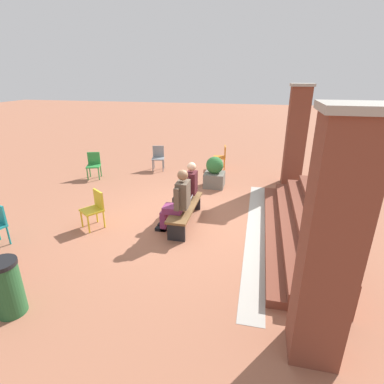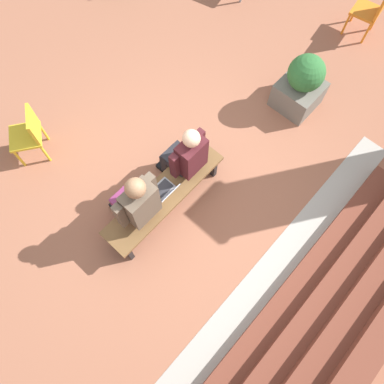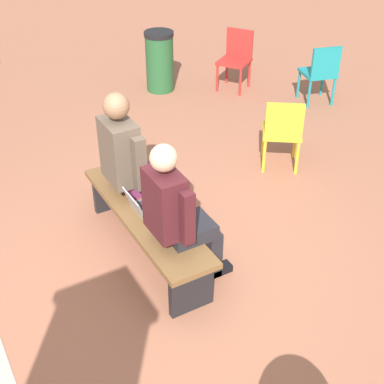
{
  "view_description": "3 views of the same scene",
  "coord_description": "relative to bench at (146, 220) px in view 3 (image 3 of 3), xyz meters",
  "views": [
    {
      "loc": [
        6.36,
        1.34,
        3.23
      ],
      "look_at": [
        0.34,
        -0.0,
        0.79
      ],
      "focal_mm": 28.0,
      "sensor_mm": 36.0,
      "label": 1
    },
    {
      "loc": [
        1.46,
        1.34,
        4.75
      ],
      "look_at": [
        0.16,
        0.16,
        0.67
      ],
      "focal_mm": 35.0,
      "sensor_mm": 36.0,
      "label": 2
    },
    {
      "loc": [
        -3.1,
        1.34,
        3.15
      ],
      "look_at": [
        0.08,
        -0.47,
        0.7
      ],
      "focal_mm": 50.0,
      "sensor_mm": 36.0,
      "label": 3
    }
  ],
  "objects": [
    {
      "name": "person_student",
      "position": [
        -0.47,
        -0.07,
        0.36
      ],
      "size": [
        0.54,
        0.68,
        1.33
      ],
      "color": "#232328",
      "rests_on": "ground"
    },
    {
      "name": "plastic_chair_foreground",
      "position": [
        1.72,
        -3.46,
        0.13
      ],
      "size": [
        0.52,
        0.52,
        0.84
      ],
      "color": "teal",
      "rests_on": "ground"
    },
    {
      "name": "litter_bin",
      "position": [
        3.26,
        -1.79,
        0.08
      ],
      "size": [
        0.42,
        0.42,
        0.86
      ],
      "color": "#23562D",
      "rests_on": "ground"
    },
    {
      "name": "bench",
      "position": [
        0.0,
        0.0,
        0.0
      ],
      "size": [
        1.8,
        0.44,
        0.45
      ],
      "color": "brown",
      "rests_on": "ground"
    },
    {
      "name": "person_adult",
      "position": [
        0.37,
        -0.07,
        0.39
      ],
      "size": [
        0.58,
        0.74,
        1.41
      ],
      "color": "#7F2D5B",
      "rests_on": "ground"
    },
    {
      "name": "plastic_chair_far_left",
      "position": [
        2.78,
        -2.79,
        0.13
      ],
      "size": [
        0.58,
        0.58,
        0.84
      ],
      "color": "red",
      "rests_on": "ground"
    },
    {
      "name": "ground_plane",
      "position": [
        -0.34,
        0.16,
        -0.35
      ],
      "size": [
        60.0,
        60.0,
        0.0
      ],
      "primitive_type": "plane",
      "color": "#9E6047"
    },
    {
      "name": "laptop",
      "position": [
        -0.01,
        0.01,
        0.15
      ],
      "size": [
        0.32,
        0.29,
        0.21
      ],
      "color": "#9EA0A5",
      "rests_on": "bench"
    },
    {
      "name": "plastic_chair_by_pillar",
      "position": [
        0.59,
        -1.93,
        0.13
      ],
      "size": [
        0.59,
        0.59,
        0.84
      ],
      "color": "gold",
      "rests_on": "ground"
    }
  ]
}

